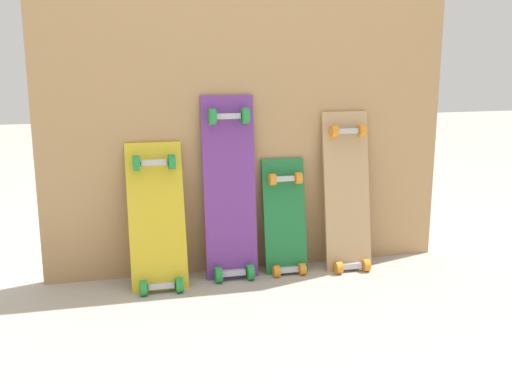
% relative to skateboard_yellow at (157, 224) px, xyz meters
% --- Properties ---
extents(ground_plane, '(12.00, 12.00, 0.00)m').
position_rel_skateboard_yellow_xyz_m(ground_plane, '(0.43, 0.06, -0.27)').
color(ground_plane, '#A89E8E').
extents(plywood_wall_panel, '(1.84, 0.04, 1.56)m').
position_rel_skateboard_yellow_xyz_m(plywood_wall_panel, '(0.43, 0.13, 0.51)').
color(plywood_wall_panel, tan).
rests_on(plywood_wall_panel, ground).
extents(skateboard_yellow, '(0.24, 0.25, 0.68)m').
position_rel_skateboard_yellow_xyz_m(skateboard_yellow, '(0.00, 0.00, 0.00)').
color(skateboard_yellow, gold).
rests_on(skateboard_yellow, ground).
extents(skateboard_purple, '(0.23, 0.18, 0.86)m').
position_rel_skateboard_yellow_xyz_m(skateboard_purple, '(0.33, 0.04, 0.10)').
color(skateboard_purple, '#6B338C').
rests_on(skateboard_purple, ground).
extents(skateboard_green, '(0.20, 0.17, 0.58)m').
position_rel_skateboard_yellow_xyz_m(skateboard_green, '(0.58, 0.04, -0.05)').
color(skateboard_green, '#1E7238').
rests_on(skateboard_green, ground).
extents(skateboard_natural, '(0.22, 0.20, 0.79)m').
position_rel_skateboard_yellow_xyz_m(skateboard_natural, '(0.87, 0.03, 0.05)').
color(skateboard_natural, tan).
rests_on(skateboard_natural, ground).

